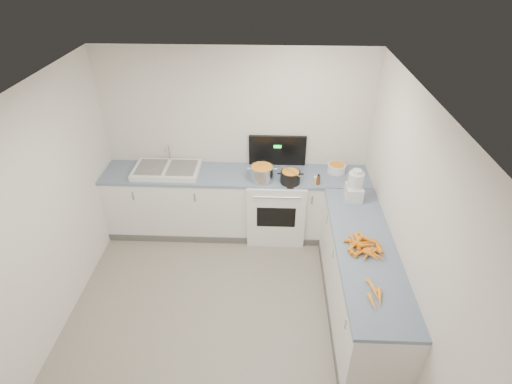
{
  "coord_description": "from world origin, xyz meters",
  "views": [
    {
      "loc": [
        0.46,
        -2.8,
        3.61
      ],
      "look_at": [
        0.3,
        1.1,
        1.05
      ],
      "focal_mm": 28.0,
      "sensor_mm": 36.0,
      "label": 1
    }
  ],
  "objects_px": {
    "steel_pot": "(262,174)",
    "food_processor": "(355,187)",
    "spice_jar": "(316,180)",
    "black_pot": "(290,178)",
    "sink": "(167,170)",
    "stove": "(276,204)",
    "mixing_bowl": "(336,168)",
    "extract_bottle": "(318,180)"
  },
  "relations": [
    {
      "from": "extract_bottle",
      "to": "food_processor",
      "type": "height_order",
      "value": "food_processor"
    },
    {
      "from": "mixing_bowl",
      "to": "extract_bottle",
      "type": "height_order",
      "value": "extract_bottle"
    },
    {
      "from": "stove",
      "to": "black_pot",
      "type": "height_order",
      "value": "stove"
    },
    {
      "from": "stove",
      "to": "mixing_bowl",
      "type": "bearing_deg",
      "value": 8.34
    },
    {
      "from": "steel_pot",
      "to": "food_processor",
      "type": "height_order",
      "value": "food_processor"
    },
    {
      "from": "black_pot",
      "to": "mixing_bowl",
      "type": "xyz_separation_m",
      "value": [
        0.62,
        0.29,
        -0.01
      ]
    },
    {
      "from": "steel_pot",
      "to": "stove",
      "type": "bearing_deg",
      "value": 35.13
    },
    {
      "from": "black_pot",
      "to": "food_processor",
      "type": "xyz_separation_m",
      "value": [
        0.74,
        -0.33,
        0.1
      ]
    },
    {
      "from": "sink",
      "to": "mixing_bowl",
      "type": "height_order",
      "value": "sink"
    },
    {
      "from": "sink",
      "to": "steel_pot",
      "type": "distance_m",
      "value": 1.27
    },
    {
      "from": "steel_pot",
      "to": "extract_bottle",
      "type": "bearing_deg",
      "value": -5.5
    },
    {
      "from": "black_pot",
      "to": "food_processor",
      "type": "bearing_deg",
      "value": -23.94
    },
    {
      "from": "steel_pot",
      "to": "mixing_bowl",
      "type": "bearing_deg",
      "value": 14.42
    },
    {
      "from": "sink",
      "to": "black_pot",
      "type": "relative_size",
      "value": 3.46
    },
    {
      "from": "stove",
      "to": "food_processor",
      "type": "height_order",
      "value": "stove"
    },
    {
      "from": "spice_jar",
      "to": "steel_pot",
      "type": "bearing_deg",
      "value": 176.07
    },
    {
      "from": "sink",
      "to": "black_pot",
      "type": "distance_m",
      "value": 1.63
    },
    {
      "from": "black_pot",
      "to": "spice_jar",
      "type": "relative_size",
      "value": 3.15
    },
    {
      "from": "steel_pot",
      "to": "spice_jar",
      "type": "distance_m",
      "value": 0.68
    },
    {
      "from": "extract_bottle",
      "to": "mixing_bowl",
      "type": "bearing_deg",
      "value": 50.11
    },
    {
      "from": "steel_pot",
      "to": "food_processor",
      "type": "relative_size",
      "value": 0.76
    },
    {
      "from": "spice_jar",
      "to": "black_pot",
      "type": "bearing_deg",
      "value": 179.42
    },
    {
      "from": "extract_bottle",
      "to": "spice_jar",
      "type": "distance_m",
      "value": 0.04
    },
    {
      "from": "stove",
      "to": "spice_jar",
      "type": "distance_m",
      "value": 0.72
    },
    {
      "from": "extract_bottle",
      "to": "food_processor",
      "type": "distance_m",
      "value": 0.5
    },
    {
      "from": "stove",
      "to": "spice_jar",
      "type": "bearing_deg",
      "value": -20.67
    },
    {
      "from": "sink",
      "to": "food_processor",
      "type": "bearing_deg",
      "value": -12.53
    },
    {
      "from": "mixing_bowl",
      "to": "food_processor",
      "type": "xyz_separation_m",
      "value": [
        0.12,
        -0.62,
        0.11
      ]
    },
    {
      "from": "mixing_bowl",
      "to": "steel_pot",
      "type": "bearing_deg",
      "value": -165.58
    },
    {
      "from": "extract_bottle",
      "to": "black_pot",
      "type": "bearing_deg",
      "value": 175.95
    },
    {
      "from": "mixing_bowl",
      "to": "food_processor",
      "type": "relative_size",
      "value": 0.61
    },
    {
      "from": "mixing_bowl",
      "to": "spice_jar",
      "type": "xyz_separation_m",
      "value": [
        -0.3,
        -0.3,
        -0.02
      ]
    },
    {
      "from": "spice_jar",
      "to": "food_processor",
      "type": "bearing_deg",
      "value": -37.79
    },
    {
      "from": "steel_pot",
      "to": "extract_bottle",
      "type": "xyz_separation_m",
      "value": [
        0.71,
        -0.07,
        -0.03
      ]
    },
    {
      "from": "stove",
      "to": "steel_pot",
      "type": "xyz_separation_m",
      "value": [
        -0.19,
        -0.14,
        0.55
      ]
    },
    {
      "from": "spice_jar",
      "to": "food_processor",
      "type": "relative_size",
      "value": 0.2
    },
    {
      "from": "sink",
      "to": "extract_bottle",
      "type": "relative_size",
      "value": 7.18
    },
    {
      "from": "sink",
      "to": "spice_jar",
      "type": "relative_size",
      "value": 10.9
    },
    {
      "from": "stove",
      "to": "spice_jar",
      "type": "relative_size",
      "value": 17.23
    },
    {
      "from": "sink",
      "to": "steel_pot",
      "type": "bearing_deg",
      "value": -6.89
    },
    {
      "from": "stove",
      "to": "mixing_bowl",
      "type": "xyz_separation_m",
      "value": [
        0.78,
        0.11,
        0.52
      ]
    },
    {
      "from": "mixing_bowl",
      "to": "food_processor",
      "type": "height_order",
      "value": "food_processor"
    }
  ]
}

